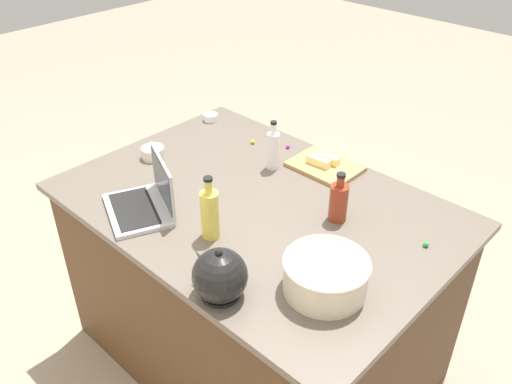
% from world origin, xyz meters
% --- Properties ---
extents(ground_plane, '(12.00, 12.00, 0.00)m').
position_xyz_m(ground_plane, '(0.00, 0.00, 0.00)').
color(ground_plane, gray).
extents(island_counter, '(1.57, 1.09, 0.90)m').
position_xyz_m(island_counter, '(0.00, 0.00, 0.45)').
color(island_counter, '#4C331E').
rests_on(island_counter, ground).
extents(laptop, '(0.37, 0.33, 0.22)m').
position_xyz_m(laptop, '(0.28, 0.34, 0.95)').
color(laptop, '#B7B7BC').
rests_on(laptop, island_counter).
extents(mixing_bowl_large, '(0.28, 0.28, 0.12)m').
position_xyz_m(mixing_bowl_large, '(-0.51, 0.21, 0.97)').
color(mixing_bowl_large, beige).
rests_on(mixing_bowl_large, island_counter).
extents(bottle_oil, '(0.07, 0.07, 0.25)m').
position_xyz_m(bottle_oil, '(-0.03, 0.27, 1.00)').
color(bottle_oil, '#DBC64C').
rests_on(bottle_oil, island_counter).
extents(bottle_soy, '(0.07, 0.07, 0.20)m').
position_xyz_m(bottle_soy, '(-0.31, -0.13, 0.98)').
color(bottle_soy, maroon).
rests_on(bottle_soy, island_counter).
extents(bottle_vinegar, '(0.06, 0.06, 0.23)m').
position_xyz_m(bottle_vinegar, '(0.14, -0.25, 0.99)').
color(bottle_vinegar, white).
rests_on(bottle_vinegar, island_counter).
extents(kettle, '(0.21, 0.18, 0.20)m').
position_xyz_m(kettle, '(-0.28, 0.46, 0.98)').
color(kettle, black).
rests_on(kettle, island_counter).
extents(cutting_board, '(0.30, 0.22, 0.02)m').
position_xyz_m(cutting_board, '(-0.04, -0.41, 0.91)').
color(cutting_board, '#AD7F4C').
rests_on(cutting_board, island_counter).
extents(butter_stick_left, '(0.11, 0.05, 0.04)m').
position_xyz_m(butter_stick_left, '(-0.03, -0.43, 0.94)').
color(butter_stick_left, '#F4E58C').
rests_on(butter_stick_left, cutting_board).
extents(butter_stick_right, '(0.11, 0.04, 0.04)m').
position_xyz_m(butter_stick_right, '(-0.02, -0.39, 0.94)').
color(butter_stick_right, '#F4E58C').
rests_on(butter_stick_right, cutting_board).
extents(ramekin_small, '(0.07, 0.07, 0.04)m').
position_xyz_m(ramekin_small, '(0.70, -0.39, 0.92)').
color(ramekin_small, white).
rests_on(ramekin_small, island_counter).
extents(ramekin_medium, '(0.11, 0.11, 0.05)m').
position_xyz_m(ramekin_medium, '(0.60, 0.06, 0.93)').
color(ramekin_medium, beige).
rests_on(ramekin_medium, island_counter).
extents(candy_0, '(0.02, 0.02, 0.02)m').
position_xyz_m(candy_0, '(0.20, -0.44, 0.91)').
color(candy_0, '#CC3399').
rests_on(candy_0, island_counter).
extents(candy_1, '(0.01, 0.01, 0.01)m').
position_xyz_m(candy_1, '(-0.33, 0.06, 0.91)').
color(candy_1, yellow).
rests_on(candy_1, island_counter).
extents(candy_2, '(0.02, 0.02, 0.02)m').
position_xyz_m(candy_2, '(0.36, -0.35, 0.91)').
color(candy_2, yellow).
rests_on(candy_2, island_counter).
extents(candy_3, '(0.02, 0.02, 0.02)m').
position_xyz_m(candy_3, '(-0.64, -0.22, 0.91)').
color(candy_3, green).
rests_on(candy_3, island_counter).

